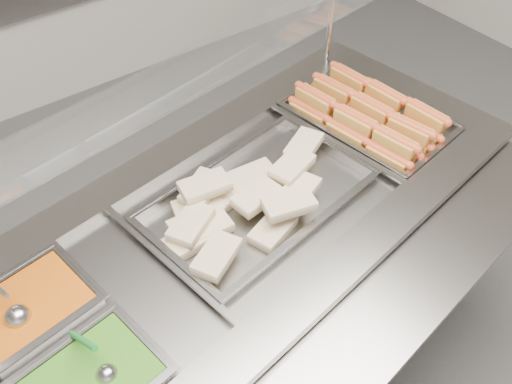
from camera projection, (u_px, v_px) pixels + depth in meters
steam_counter at (246, 291)px, 2.02m from camera, size 1.95×1.08×0.88m
tray_rail at (379, 316)px, 1.49m from camera, size 1.79×0.62×0.05m
sneeze_guard at (188, 75)px, 1.56m from camera, size 1.65×0.53×0.43m
pan_hotdogs at (367, 125)px, 2.04m from camera, size 0.41×0.58×0.10m
pan_wraps at (258, 201)px, 1.75m from camera, size 0.72×0.49×0.07m
pan_beans at (33, 313)px, 1.49m from camera, size 0.33×0.28×0.10m
hotdogs_in_buns at (366, 116)px, 2.00m from camera, size 0.34×0.53×0.12m
tortilla_wraps at (239, 201)px, 1.70m from camera, size 0.66×0.39×0.10m
ladle at (17, 315)px, 1.43m from camera, size 0.07×0.19×0.14m
serving_spoon at (103, 369)px, 1.32m from camera, size 0.06×0.17×0.14m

